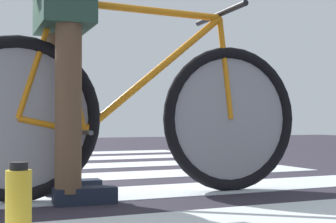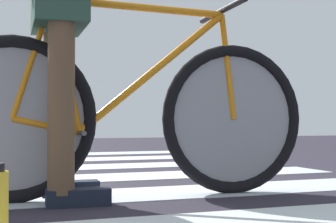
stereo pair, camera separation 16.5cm
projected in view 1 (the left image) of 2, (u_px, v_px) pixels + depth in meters
bicycle_1_of_2 at (132, 113)px, 2.35m from camera, size 1.74×0.52×0.93m
cyclist_1_of_2 at (64, 49)px, 2.24m from camera, size 0.33×0.42×1.03m
water_bottle at (19, 202)px, 1.51m from camera, size 0.08×0.08×0.23m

